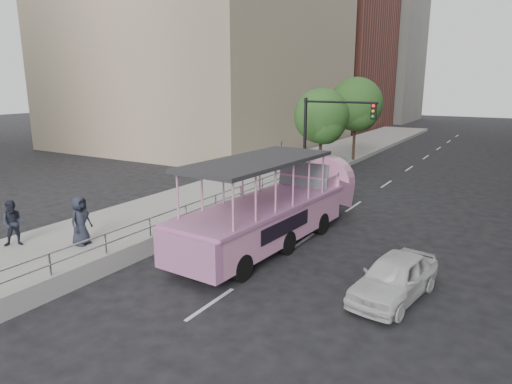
{
  "coord_description": "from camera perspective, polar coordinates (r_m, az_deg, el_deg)",
  "views": [
    {
      "loc": [
        8.07,
        -11.36,
        6.03
      ],
      "look_at": [
        0.1,
        2.0,
        2.29
      ],
      "focal_mm": 32.0,
      "sensor_mm": 36.0,
      "label": 1
    }
  ],
  "objects": [
    {
      "name": "pedestrian_far",
      "position": [
        17.56,
        -21.09,
        -3.36
      ],
      "size": [
        0.69,
        0.95,
        1.8
      ],
      "primitive_type": "imported",
      "rotation": [
        0.0,
        0.0,
        1.7
      ],
      "color": "#222531",
      "rests_on": "sidewalk"
    },
    {
      "name": "midrise_brick",
      "position": [
        65.2,
        7.51,
        19.56
      ],
      "size": [
        18.0,
        16.0,
        26.0
      ],
      "primitive_type": "cube",
      "color": "brown",
      "rests_on": "ground"
    },
    {
      "name": "sidewalk",
      "position": [
        26.11,
        -2.02,
        0.51
      ],
      "size": [
        5.5,
        80.0,
        0.3
      ],
      "primitive_type": "cube",
      "color": "#9B9B96",
      "rests_on": "ground"
    },
    {
      "name": "traffic_signal",
      "position": [
        25.9,
        8.59,
        7.77
      ],
      "size": [
        4.2,
        0.32,
        5.2
      ],
      "color": "black",
      "rests_on": "ground"
    },
    {
      "name": "car",
      "position": [
        13.77,
        16.91,
        -10.16
      ],
      "size": [
        2.07,
        3.92,
        1.27
      ],
      "primitive_type": "imported",
      "rotation": [
        0.0,
        0.0,
        -0.16
      ],
      "color": "silver",
      "rests_on": "ground"
    },
    {
      "name": "street_tree_far",
      "position": [
        35.15,
        12.47,
        10.41
      ],
      "size": [
        3.97,
        3.97,
        6.45
      ],
      "color": "#372419",
      "rests_on": "ground"
    },
    {
      "name": "pedestrian_mid",
      "position": [
        18.47,
        -28.05,
        -3.46
      ],
      "size": [
        1.02,
        1.03,
        1.68
      ],
      "primitive_type": "imported",
      "rotation": [
        0.0,
        0.0,
        0.83
      ],
      "color": "#222531",
      "rests_on": "sidewalk"
    },
    {
      "name": "parking_sign",
      "position": [
        24.26,
        3.21,
        3.63
      ],
      "size": [
        0.3,
        0.63,
        3.01
      ],
      "color": "black",
      "rests_on": "ground"
    },
    {
      "name": "midrise_stone_b",
      "position": [
        79.21,
        13.64,
        16.04
      ],
      "size": [
        16.0,
        14.0,
        20.0
      ],
      "primitive_type": "cube",
      "color": "slate",
      "rests_on": "ground"
    },
    {
      "name": "guardrail",
      "position": [
        18.1,
        -8.79,
        -2.3
      ],
      "size": [
        0.07,
        22.0,
        0.71
      ],
      "color": "silver",
      "rests_on": "kerb_wall"
    },
    {
      "name": "ground",
      "position": [
        15.18,
        -4.25,
        -9.91
      ],
      "size": [
        160.0,
        160.0,
        0.0
      ],
      "primitive_type": "plane",
      "color": "black"
    },
    {
      "name": "street_tree_near",
      "position": [
        29.64,
        8.28,
        9.11
      ],
      "size": [
        3.52,
        3.52,
        5.72
      ],
      "color": "#372419",
      "rests_on": "ground"
    },
    {
      "name": "duck_boat",
      "position": [
        17.72,
        2.73,
        -2.1
      ],
      "size": [
        3.09,
        10.37,
        3.4
      ],
      "color": "black",
      "rests_on": "ground"
    },
    {
      "name": "kerb_wall",
      "position": [
        18.29,
        -8.71,
        -4.3
      ],
      "size": [
        0.24,
        30.0,
        0.36
      ],
      "primitive_type": "cube",
      "color": "gray",
      "rests_on": "sidewalk"
    }
  ]
}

